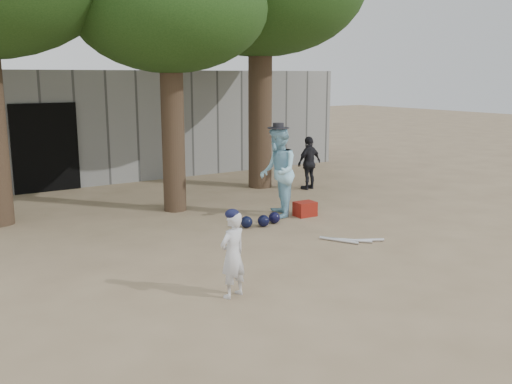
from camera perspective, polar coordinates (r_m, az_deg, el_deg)
ground at (r=8.66m, az=0.30°, el=-7.73°), size 70.00×70.00×0.00m
boy_player at (r=7.47m, az=-2.35°, el=-6.29°), size 0.48×0.38×1.15m
spectator_blue at (r=11.62m, az=2.21°, el=2.00°), size 1.05×1.13×1.86m
spectator_dark at (r=14.58m, az=5.34°, el=2.92°), size 0.84×0.46×1.35m
red_bag at (r=11.85m, az=4.92°, el=-1.70°), size 0.43×0.34×0.30m
back_building at (r=17.79m, az=-18.51°, el=6.60°), size 16.00×5.24×3.00m
helmet_row at (r=11.04m, az=0.57°, el=-2.83°), size 0.87×0.34×0.23m
bat_pile at (r=10.16m, az=9.51°, el=-4.78°), size 0.88×0.77×0.06m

